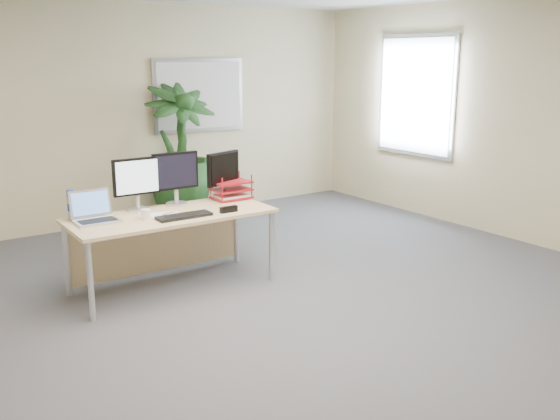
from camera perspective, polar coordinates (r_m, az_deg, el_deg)
floor at (r=4.78m, az=2.68°, el=-11.46°), size 8.00×8.00×0.00m
back_wall at (r=7.91m, az=-15.27°, el=8.34°), size 7.00×0.04×2.70m
whiteboard at (r=8.34m, az=-7.39°, el=10.35°), size 1.30×0.04×0.95m
window at (r=8.38m, az=12.28°, el=10.17°), size 0.04×1.30×1.55m
desk at (r=5.72m, az=-10.28°, el=-1.54°), size 1.81×0.78×0.69m
floor_plant at (r=7.86m, az=-9.14°, el=4.21°), size 0.92×0.92×1.50m
monitor_left at (r=5.72m, az=-12.98°, el=2.63°), size 0.43×0.19×0.48m
monitor_right at (r=5.87m, az=-9.52°, el=3.18°), size 0.44×0.20×0.49m
monitor_dark at (r=6.06m, az=-5.21°, el=3.47°), size 0.41×0.19×0.46m
laptop at (r=5.49m, az=-16.62°, el=-0.33°), size 0.36×0.31×0.25m
keyboard at (r=5.45m, az=-8.76°, el=-0.54°), size 0.48×0.17×0.03m
coffee_mug at (r=5.43m, az=-12.21°, el=-0.40°), size 0.12×0.08×0.09m
spiral_notebook at (r=5.55m, az=-10.51°, el=-0.44°), size 0.29×0.23×0.01m
orange_pen at (r=5.56m, az=-10.15°, el=-0.28°), size 0.14×0.06×0.01m
yellow_highlighter at (r=5.63m, az=-8.36°, el=-0.10°), size 0.11×0.05×0.02m
water_bottle at (r=5.58m, az=-18.55°, el=0.40°), size 0.07×0.07×0.26m
letter_tray at (r=6.10m, az=-4.48°, el=1.73°), size 0.36×0.27×0.17m
stapler at (r=5.58m, az=-4.71°, el=0.07°), size 0.16×0.05×0.05m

